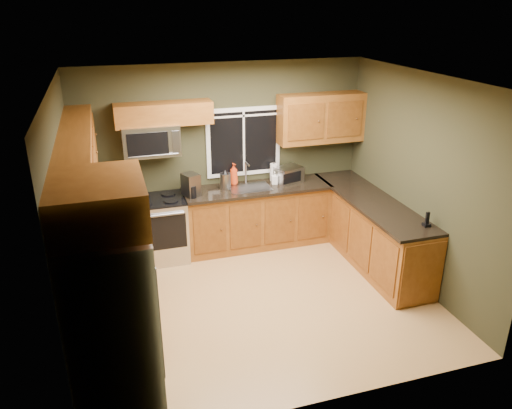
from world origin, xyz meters
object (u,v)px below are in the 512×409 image
kettle (225,180)px  soap_bottle_b (274,178)px  toaster_oven (289,175)px  coffee_maker (191,186)px  microwave (151,140)px  range (159,229)px  soap_bottle_a (234,174)px  cordless_phone (427,222)px  paper_towel_roll (274,172)px  refrigerator (114,324)px

kettle → soap_bottle_b: kettle is taller
toaster_oven → coffee_maker: coffee_maker is taller
microwave → toaster_oven: 2.09m
range → coffee_maker: 0.79m
kettle → soap_bottle_a: (0.17, 0.16, 0.03)m
coffee_maker → cordless_phone: (2.54, -1.84, -0.09)m
paper_towel_roll → toaster_oven: bearing=-34.8°
refrigerator → soap_bottle_b: bearing=49.3°
kettle → range: bearing=-176.2°
refrigerator → coffee_maker: size_ratio=5.66×
refrigerator → range: bearing=76.0°
soap_bottle_a → soap_bottle_b: soap_bottle_a is taller
kettle → refrigerator: bearing=-120.8°
range → kettle: 1.17m
paper_towel_roll → soap_bottle_b: size_ratio=1.54×
range → paper_towel_roll: paper_towel_roll is taller
refrigerator → coffee_maker: 2.96m
microwave → kettle: (1.00, -0.07, -0.66)m
refrigerator → paper_towel_roll: bearing=50.3°
toaster_oven → cordless_phone: 2.23m
toaster_oven → soap_bottle_b: bearing=-176.6°
range → soap_bottle_a: size_ratio=2.93×
range → soap_bottle_b: bearing=2.0°
refrigerator → range: (0.69, 2.77, -0.43)m
range → coffee_maker: size_ratio=2.95×
soap_bottle_a → microwave: bearing=-175.4°
range → coffee_maker: bearing=-6.7°
microwave → cordless_phone: bearing=-33.9°
refrigerator → soap_bottle_a: refrigerator is taller
paper_towel_roll → cordless_phone: size_ratio=1.57×
range → cordless_phone: 3.61m
microwave → paper_towel_roll: 1.91m
soap_bottle_a → cordless_phone: size_ratio=1.73×
refrigerator → cordless_phone: refrigerator is taller
kettle → soap_bottle_a: bearing=44.1°
coffee_maker → soap_bottle_b: 1.28m
soap_bottle_a → cordless_phone: soap_bottle_a is taller
refrigerator → paper_towel_roll: refrigerator is taller
microwave → paper_towel_roll: size_ratio=2.61×
range → kettle: (1.00, 0.07, 0.60)m
microwave → cordless_phone: size_ratio=4.11×
coffee_maker → cordless_phone: 3.14m
refrigerator → microwave: bearing=76.7°
range → kettle: bearing=3.8°
paper_towel_roll → cordless_phone: 2.45m
range → cordless_phone: size_ratio=5.07×
soap_bottle_a → cordless_phone: (1.85, -2.13, -0.10)m
range → microwave: microwave is taller
coffee_maker → kettle: size_ratio=1.09×
refrigerator → kettle: bearing=59.2°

